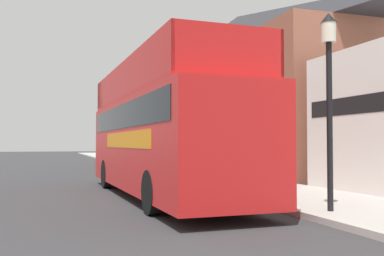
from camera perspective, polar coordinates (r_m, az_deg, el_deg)
The scene contains 7 objects.
ground_plane at distance 23.69m, azimuth -18.49°, elevation -5.83°, with size 144.00×144.00×0.00m, color #333335.
sidewalk at distance 21.90m, azimuth 0.76°, elevation -6.07°, with size 3.61×108.00×0.14m.
brick_terrace_rear at distance 29.31m, azimuth 5.86°, elevation 4.54°, with size 6.00×23.53×9.91m.
tour_bus at distance 13.78m, azimuth -4.05°, elevation -0.99°, with size 2.73×11.02×4.03m.
parked_car_ahead_of_bus at distance 22.49m, azimuth -7.53°, elevation -4.49°, with size 1.89×4.01×1.36m.
lamp_post_nearest at distance 10.54m, azimuth 17.01°, elevation 6.71°, with size 0.35×0.35×4.42m.
lamp_post_second at distance 17.24m, azimuth 2.12°, elevation 4.51°, with size 0.35×0.35×5.03m.
Camera 1 is at (0.03, -2.64, 1.63)m, focal length 42.00 mm.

